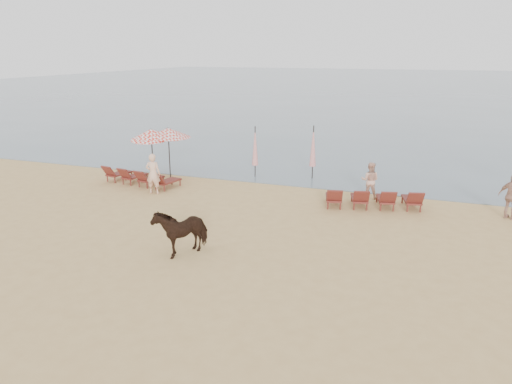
% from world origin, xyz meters
% --- Properties ---
extents(ground, '(120.00, 120.00, 0.00)m').
position_xyz_m(ground, '(0.00, 0.00, 0.00)').
color(ground, tan).
rests_on(ground, ground).
extents(sea, '(160.00, 140.00, 0.06)m').
position_xyz_m(sea, '(0.00, 80.00, 0.00)').
color(sea, '#51606B').
rests_on(sea, ground).
extents(lounger_cluster_left, '(3.62, 1.99, 0.54)m').
position_xyz_m(lounger_cluster_left, '(-6.60, 7.91, 0.38)').
color(lounger_cluster_left, maroon).
rests_on(lounger_cluster_left, ground).
extents(lounger_cluster_right, '(3.78, 2.31, 0.56)m').
position_xyz_m(lounger_cluster_right, '(3.61, 8.08, 0.39)').
color(lounger_cluster_right, maroon).
rests_on(lounger_cluster_right, ground).
extents(umbrella_open_left_a, '(2.07, 2.07, 2.36)m').
position_xyz_m(umbrella_open_left_a, '(-6.04, 9.60, 2.12)').
color(umbrella_open_left_a, black).
rests_on(umbrella_open_left_a, ground).
extents(umbrella_open_left_b, '(1.91, 1.94, 2.43)m').
position_xyz_m(umbrella_open_left_b, '(-6.63, 9.09, 2.11)').
color(umbrella_open_left_b, black).
rests_on(umbrella_open_left_b, ground).
extents(umbrella_closed_left, '(0.29, 0.29, 2.42)m').
position_xyz_m(umbrella_closed_left, '(-2.26, 10.99, 1.49)').
color(umbrella_closed_left, black).
rests_on(umbrella_closed_left, ground).
extents(umbrella_closed_right, '(0.30, 0.30, 2.50)m').
position_xyz_m(umbrella_closed_right, '(0.35, 11.62, 1.54)').
color(umbrella_closed_right, black).
rests_on(umbrella_closed_right, ground).
extents(cow, '(1.39, 1.83, 1.40)m').
position_xyz_m(cow, '(-1.15, 1.73, 0.70)').
color(cow, black).
rests_on(cow, ground).
extents(beachgoer_left, '(0.69, 0.52, 1.70)m').
position_xyz_m(beachgoer_left, '(-5.29, 6.93, 0.85)').
color(beachgoer_left, '#DFAA8B').
rests_on(beachgoer_left, ground).
extents(beachgoer_right_a, '(0.72, 0.57, 1.49)m').
position_xyz_m(beachgoer_right_a, '(3.30, 9.37, 0.74)').
color(beachgoer_right_a, tan).
rests_on(beachgoer_right_a, ground).
extents(beachgoer_right_b, '(1.05, 0.84, 1.67)m').
position_xyz_m(beachgoer_right_b, '(8.38, 8.50, 0.83)').
color(beachgoer_right_b, tan).
rests_on(beachgoer_right_b, ground).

